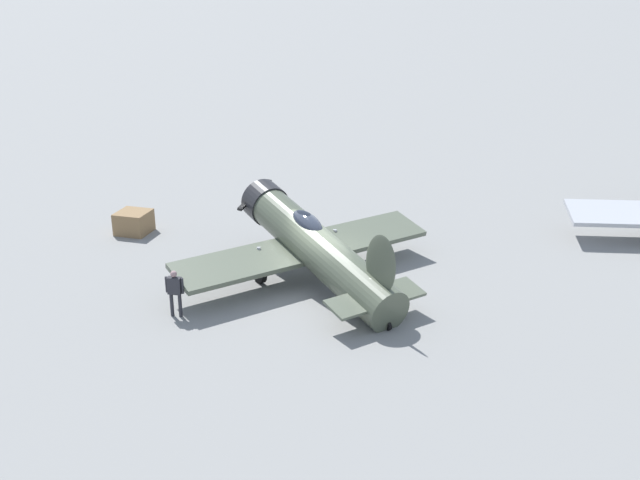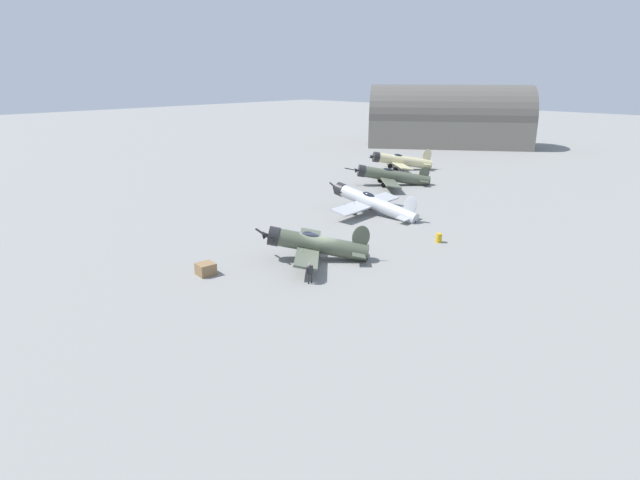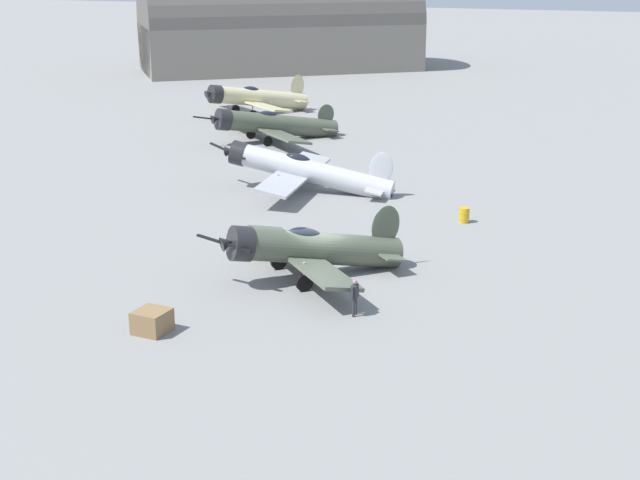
{
  "view_description": "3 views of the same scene",
  "coord_description": "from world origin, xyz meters",
  "px_view_note": "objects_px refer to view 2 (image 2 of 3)",
  "views": [
    {
      "loc": [
        -23.98,
        -3.56,
        11.17
      ],
      "look_at": [
        0.0,
        0.0,
        1.8
      ],
      "focal_mm": 41.4,
      "sensor_mm": 36.0,
      "label": 1
    },
    {
      "loc": [
        -28.69,
        30.53,
        15.36
      ],
      "look_at": [
        0.0,
        0.0,
        1.8
      ],
      "focal_mm": 29.04,
      "sensor_mm": 36.0,
      "label": 2
    },
    {
      "loc": [
        -13.62,
        40.49,
        15.17
      ],
      "look_at": [
        0.0,
        0.0,
        1.8
      ],
      "focal_mm": 53.08,
      "sensor_mm": 36.0,
      "label": 3
    }
  ],
  "objects_px": {
    "airplane_far_line": "(391,176)",
    "ground_crew_mechanic": "(310,271)",
    "airplane_mid_apron": "(372,203)",
    "fuel_drum": "(439,238)",
    "equipment_crate": "(206,269)",
    "airplane_outer_stand": "(400,161)",
    "airplane_foreground": "(314,244)"
  },
  "relations": [
    {
      "from": "airplane_far_line",
      "to": "ground_crew_mechanic",
      "type": "height_order",
      "value": "airplane_far_line"
    },
    {
      "from": "airplane_mid_apron",
      "to": "fuel_drum",
      "type": "distance_m",
      "value": 11.61
    },
    {
      "from": "airplane_mid_apron",
      "to": "ground_crew_mechanic",
      "type": "xyz_separation_m",
      "value": [
        -9.06,
        19.42,
        -0.39
      ]
    },
    {
      "from": "ground_crew_mechanic",
      "to": "equipment_crate",
      "type": "height_order",
      "value": "ground_crew_mechanic"
    },
    {
      "from": "ground_crew_mechanic",
      "to": "fuel_drum",
      "type": "height_order",
      "value": "ground_crew_mechanic"
    },
    {
      "from": "equipment_crate",
      "to": "fuel_drum",
      "type": "bearing_deg",
      "value": -114.71
    },
    {
      "from": "airplane_far_line",
      "to": "airplane_outer_stand",
      "type": "relative_size",
      "value": 0.95
    },
    {
      "from": "equipment_crate",
      "to": "ground_crew_mechanic",
      "type": "bearing_deg",
      "value": -149.18
    },
    {
      "from": "ground_crew_mechanic",
      "to": "equipment_crate",
      "type": "bearing_deg",
      "value": -146.26
    },
    {
      "from": "airplane_mid_apron",
      "to": "airplane_outer_stand",
      "type": "bearing_deg",
      "value": -65.33
    },
    {
      "from": "airplane_foreground",
      "to": "airplane_mid_apron",
      "type": "relative_size",
      "value": 0.71
    },
    {
      "from": "airplane_foreground",
      "to": "airplane_far_line",
      "type": "height_order",
      "value": "airplane_foreground"
    },
    {
      "from": "airplane_foreground",
      "to": "fuel_drum",
      "type": "xyz_separation_m",
      "value": [
        -5.25,
        -11.59,
        -1.01
      ]
    },
    {
      "from": "ground_crew_mechanic",
      "to": "fuel_drum",
      "type": "relative_size",
      "value": 1.88
    },
    {
      "from": "equipment_crate",
      "to": "airplane_outer_stand",
      "type": "bearing_deg",
      "value": -72.35
    },
    {
      "from": "airplane_foreground",
      "to": "airplane_mid_apron",
      "type": "height_order",
      "value": "airplane_foreground"
    },
    {
      "from": "airplane_far_line",
      "to": "airplane_outer_stand",
      "type": "xyz_separation_m",
      "value": [
        6.05,
        -10.93,
        0.24
      ]
    },
    {
      "from": "airplane_foreground",
      "to": "airplane_outer_stand",
      "type": "height_order",
      "value": "airplane_outer_stand"
    },
    {
      "from": "airplane_mid_apron",
      "to": "equipment_crate",
      "type": "xyz_separation_m",
      "value": [
        -1.73,
        23.79,
        -0.9
      ]
    },
    {
      "from": "airplane_mid_apron",
      "to": "equipment_crate",
      "type": "bearing_deg",
      "value": 90.16
    },
    {
      "from": "airplane_outer_stand",
      "to": "fuel_drum",
      "type": "xyz_separation_m",
      "value": [
        -24.92,
        29.39,
        -1.14
      ]
    },
    {
      "from": "airplane_far_line",
      "to": "airplane_outer_stand",
      "type": "distance_m",
      "value": 12.5
    },
    {
      "from": "airplane_outer_stand",
      "to": "ground_crew_mechanic",
      "type": "height_order",
      "value": "airplane_outer_stand"
    },
    {
      "from": "airplane_far_line",
      "to": "equipment_crate",
      "type": "relative_size",
      "value": 7.08
    },
    {
      "from": "airplane_foreground",
      "to": "equipment_crate",
      "type": "distance_m",
      "value": 9.34
    },
    {
      "from": "airplane_mid_apron",
      "to": "airplane_outer_stand",
      "type": "relative_size",
      "value": 1.14
    },
    {
      "from": "airplane_outer_stand",
      "to": "ground_crew_mechanic",
      "type": "bearing_deg",
      "value": 66.0
    },
    {
      "from": "airplane_outer_stand",
      "to": "airplane_far_line",
      "type": "bearing_deg",
      "value": 67.86
    },
    {
      "from": "airplane_foreground",
      "to": "equipment_crate",
      "type": "relative_size",
      "value": 6.04
    },
    {
      "from": "airplane_far_line",
      "to": "ground_crew_mechanic",
      "type": "relative_size",
      "value": 6.46
    },
    {
      "from": "airplane_far_line",
      "to": "airplane_foreground",
      "type": "bearing_deg",
      "value": 68.84
    },
    {
      "from": "airplane_mid_apron",
      "to": "ground_crew_mechanic",
      "type": "bearing_deg",
      "value": 111.02
    }
  ]
}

